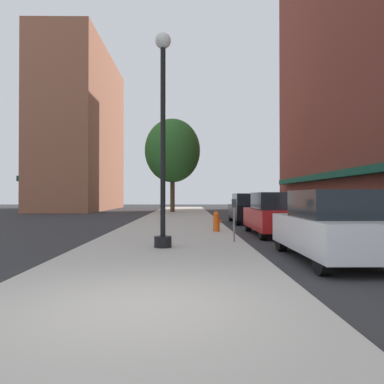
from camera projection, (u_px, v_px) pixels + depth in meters
ground_plane at (244, 221)px, 22.88m from camera, size 90.00×90.00×0.00m
sidewalk_slab at (178, 219)px, 23.84m from camera, size 4.80×50.00×0.12m
building_far_background at (82, 132)px, 41.81m from camera, size 6.80×18.00×17.16m
lamppost at (163, 135)px, 10.40m from camera, size 0.48×0.48×5.90m
fire_hydrant at (216, 221)px, 15.06m from camera, size 0.33×0.26×0.79m
parking_meter_near at (234, 215)px, 11.63m from camera, size 0.14×0.09×1.31m
tree_near at (172, 151)px, 33.76m from camera, size 4.92×4.92×8.27m
car_white at (332, 227)px, 8.85m from camera, size 1.80×4.30×1.66m
car_red at (275, 214)px, 14.66m from camera, size 1.80×4.30×1.66m
car_black at (248, 209)px, 21.20m from camera, size 1.80×4.30×1.66m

